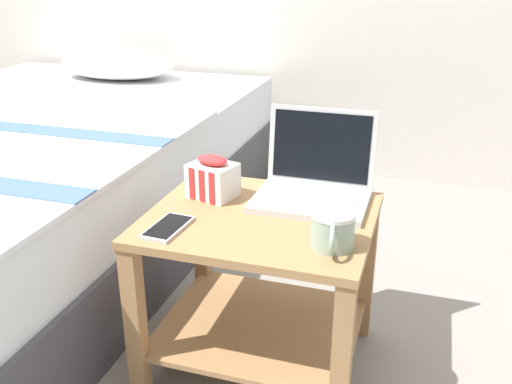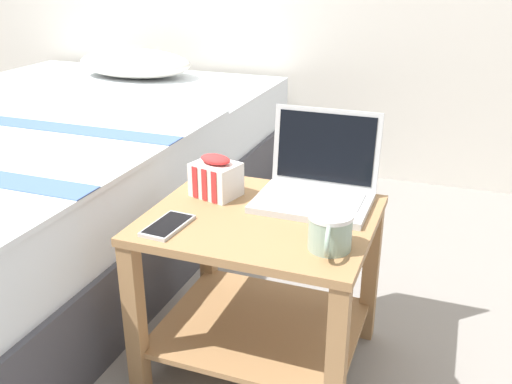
% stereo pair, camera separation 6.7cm
% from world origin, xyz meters
% --- Properties ---
extents(ground_plane, '(8.00, 8.00, 0.00)m').
position_xyz_m(ground_plane, '(0.00, 0.00, 0.00)').
color(ground_plane, gray).
extents(bed, '(1.53, 2.18, 0.65)m').
position_xyz_m(bed, '(-1.16, 0.48, 0.26)').
color(bed, '#3F3F47').
rests_on(bed, ground_plane).
extents(bedside_table, '(0.58, 0.50, 0.46)m').
position_xyz_m(bedside_table, '(0.00, 0.00, 0.30)').
color(bedside_table, '#997047').
rests_on(bedside_table, ground_plane).
extents(laptop, '(0.30, 0.25, 0.23)m').
position_xyz_m(laptop, '(0.11, 0.15, 0.51)').
color(laptop, '#B7BABC').
rests_on(laptop, bedside_table).
extents(mug_front_left, '(0.10, 0.14, 0.09)m').
position_xyz_m(mug_front_left, '(0.21, -0.12, 0.51)').
color(mug_front_left, '#8CA593').
rests_on(mug_front_left, bedside_table).
extents(snack_bag, '(0.14, 0.13, 0.12)m').
position_xyz_m(snack_bag, '(-0.16, 0.08, 0.52)').
color(snack_bag, white).
rests_on(snack_bag, bedside_table).
extents(cell_phone, '(0.09, 0.15, 0.01)m').
position_xyz_m(cell_phone, '(-0.19, -0.15, 0.47)').
color(cell_phone, '#B7BABC').
rests_on(cell_phone, bedside_table).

